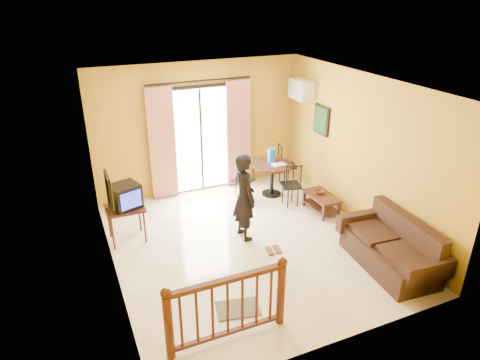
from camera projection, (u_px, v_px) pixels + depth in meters
name	position (u px, v px, depth m)	size (l,w,h in m)	color
ground	(248.00, 244.00, 7.50)	(5.00, 5.00, 0.00)	beige
room_shell	(249.00, 154.00, 6.80)	(5.00, 5.00, 5.00)	white
balcony_door	(201.00, 139.00, 9.05)	(2.25, 0.14, 2.46)	black
tv_table	(125.00, 211.00, 7.42)	(0.65, 0.55, 0.65)	black
television	(125.00, 196.00, 7.31)	(0.57, 0.54, 0.42)	black
picture_left	(109.00, 192.00, 5.89)	(0.05, 0.42, 0.52)	black
dining_table	(272.00, 170.00, 9.09)	(0.86, 0.86, 0.71)	black
water_jug	(271.00, 155.00, 9.06)	(0.17, 0.17, 0.31)	blue
serving_tray	(279.00, 164.00, 8.98)	(0.28, 0.18, 0.02)	silver
dining_chairs	(273.00, 195.00, 9.27)	(1.74, 1.43, 0.95)	black
air_conditioner	(301.00, 90.00, 9.01)	(0.31, 0.60, 0.40)	white
botanical_print	(321.00, 120.00, 8.71)	(0.05, 0.50, 0.60)	black
coffee_table	(321.00, 200.00, 8.53)	(0.45, 0.80, 0.36)	black
bowl	(320.00, 192.00, 8.54)	(0.18, 0.18, 0.06)	#53281C
sofa	(392.00, 249.00, 6.82)	(0.94, 1.81, 0.84)	black
standing_person	(244.00, 197.00, 7.43)	(0.58, 0.38, 1.59)	black
stair_balustrade	(228.00, 304.00, 5.27)	(1.63, 0.13, 1.04)	#471E0F
doormat	(238.00, 309.00, 5.99)	(0.60, 0.40, 0.02)	#555044
sandals	(273.00, 250.00, 7.32)	(0.28, 0.26, 0.03)	#53281C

